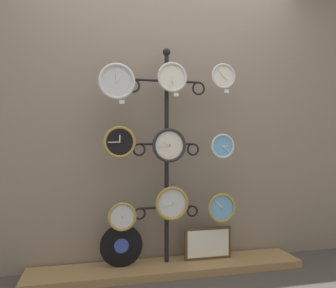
% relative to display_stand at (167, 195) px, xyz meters
% --- Properties ---
extents(shop_wall, '(4.40, 0.04, 2.80)m').
position_rel_display_stand_xyz_m(shop_wall, '(0.00, 0.16, 0.79)').
color(shop_wall, gray).
rests_on(shop_wall, ground_plane).
extents(low_shelf, '(2.20, 0.36, 0.06)m').
position_rel_display_stand_xyz_m(low_shelf, '(0.00, -0.06, -0.58)').
color(low_shelf, '#9E7A4C').
rests_on(low_shelf, ground_plane).
extents(display_stand, '(0.67, 0.37, 1.82)m').
position_rel_display_stand_xyz_m(display_stand, '(0.00, 0.00, 0.00)').
color(display_stand, black).
rests_on(display_stand, ground_plane).
extents(clock_top_left, '(0.28, 0.04, 0.28)m').
position_rel_display_stand_xyz_m(clock_top_left, '(-0.42, -0.11, 0.90)').
color(clock_top_left, silver).
extents(clock_top_center, '(0.25, 0.04, 0.25)m').
position_rel_display_stand_xyz_m(clock_top_center, '(0.03, -0.08, 0.96)').
color(clock_top_center, silver).
extents(clock_top_right, '(0.21, 0.04, 0.21)m').
position_rel_display_stand_xyz_m(clock_top_right, '(0.46, -0.09, 0.98)').
color(clock_top_right, silver).
extents(clock_middle_left, '(0.25, 0.04, 0.25)m').
position_rel_display_stand_xyz_m(clock_middle_left, '(-0.39, -0.08, 0.44)').
color(clock_middle_left, black).
extents(clock_middle_center, '(0.28, 0.04, 0.28)m').
position_rel_display_stand_xyz_m(clock_middle_center, '(0.00, -0.09, 0.41)').
color(clock_middle_center, silver).
extents(clock_middle_right, '(0.20, 0.04, 0.20)m').
position_rel_display_stand_xyz_m(clock_middle_right, '(0.45, -0.09, 0.40)').
color(clock_middle_right, '#60A8DB').
extents(clock_bottom_left, '(0.22, 0.04, 0.22)m').
position_rel_display_stand_xyz_m(clock_bottom_left, '(-0.37, -0.11, -0.14)').
color(clock_bottom_left, silver).
extents(clock_bottom_center, '(0.27, 0.04, 0.27)m').
position_rel_display_stand_xyz_m(clock_bottom_center, '(0.02, -0.08, -0.05)').
color(clock_bottom_center, silver).
extents(clock_bottom_right, '(0.24, 0.04, 0.24)m').
position_rel_display_stand_xyz_m(clock_bottom_right, '(0.44, -0.11, -0.10)').
color(clock_bottom_right, '#60A8DB').
extents(vinyl_record, '(0.34, 0.01, 0.34)m').
position_rel_display_stand_xyz_m(vinyl_record, '(-0.37, -0.04, -0.38)').
color(vinyl_record, black).
rests_on(vinyl_record, low_shelf).
extents(picture_frame, '(0.41, 0.02, 0.27)m').
position_rel_display_stand_xyz_m(picture_frame, '(0.35, -0.02, -0.41)').
color(picture_frame, '#4C381E').
rests_on(picture_frame, low_shelf).
extents(price_tag_upper, '(0.04, 0.00, 0.03)m').
position_rel_display_stand_xyz_m(price_tag_upper, '(-0.38, -0.11, 0.74)').
color(price_tag_upper, white).
extents(price_tag_mid, '(0.04, 0.00, 0.03)m').
position_rel_display_stand_xyz_m(price_tag_mid, '(0.06, -0.08, 0.82)').
color(price_tag_mid, white).
extents(price_tag_lower, '(0.04, 0.00, 0.03)m').
position_rel_display_stand_xyz_m(price_tag_lower, '(0.49, -0.10, 0.86)').
color(price_tag_lower, white).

